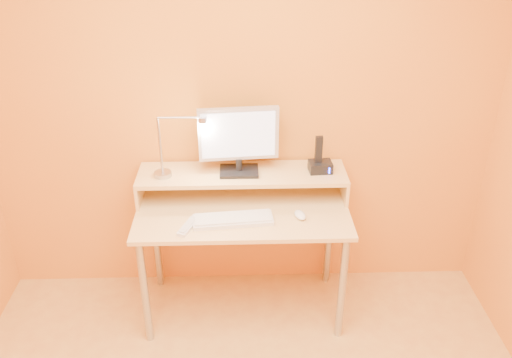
{
  "coord_description": "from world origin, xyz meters",
  "views": [
    {
      "loc": [
        -0.01,
        -1.44,
        2.35
      ],
      "look_at": [
        0.07,
        1.13,
        0.94
      ],
      "focal_mm": 38.33,
      "sensor_mm": 36.0,
      "label": 1
    }
  ],
  "objects_px": {
    "phone_dock": "(320,167)",
    "mouse": "(300,215)",
    "keyboard": "(233,220)",
    "remote_control": "(188,227)",
    "lamp_base": "(163,174)",
    "monitor_panel": "(238,134)"
  },
  "relations": [
    {
      "from": "phone_dock",
      "to": "lamp_base",
      "type": "bearing_deg",
      "value": 177.98
    },
    {
      "from": "lamp_base",
      "to": "remote_control",
      "type": "distance_m",
      "value": 0.37
    },
    {
      "from": "monitor_panel",
      "to": "keyboard",
      "type": "relative_size",
      "value": 1.03
    },
    {
      "from": "phone_dock",
      "to": "keyboard",
      "type": "height_order",
      "value": "phone_dock"
    },
    {
      "from": "remote_control",
      "to": "mouse",
      "type": "bearing_deg",
      "value": 28.93
    },
    {
      "from": "mouse",
      "to": "remote_control",
      "type": "relative_size",
      "value": 0.55
    },
    {
      "from": "phone_dock",
      "to": "mouse",
      "type": "height_order",
      "value": "phone_dock"
    },
    {
      "from": "keyboard",
      "to": "monitor_panel",
      "type": "bearing_deg",
      "value": 77.23
    },
    {
      "from": "keyboard",
      "to": "remote_control",
      "type": "height_order",
      "value": "keyboard"
    },
    {
      "from": "keyboard",
      "to": "mouse",
      "type": "xyz_separation_m",
      "value": [
        0.37,
        0.03,
        0.01
      ]
    },
    {
      "from": "keyboard",
      "to": "mouse",
      "type": "distance_m",
      "value": 0.37
    },
    {
      "from": "mouse",
      "to": "monitor_panel",
      "type": "bearing_deg",
      "value": 126.82
    },
    {
      "from": "remote_control",
      "to": "lamp_base",
      "type": "bearing_deg",
      "value": 138.98
    },
    {
      "from": "lamp_base",
      "to": "mouse",
      "type": "relative_size",
      "value": 1.01
    },
    {
      "from": "keyboard",
      "to": "remote_control",
      "type": "distance_m",
      "value": 0.25
    },
    {
      "from": "monitor_panel",
      "to": "remote_control",
      "type": "height_order",
      "value": "monitor_panel"
    },
    {
      "from": "keyboard",
      "to": "remote_control",
      "type": "xyz_separation_m",
      "value": [
        -0.24,
        -0.05,
        -0.0
      ]
    },
    {
      "from": "lamp_base",
      "to": "mouse",
      "type": "distance_m",
      "value": 0.81
    },
    {
      "from": "remote_control",
      "to": "keyboard",
      "type": "bearing_deg",
      "value": 33.72
    },
    {
      "from": "lamp_base",
      "to": "mouse",
      "type": "height_order",
      "value": "lamp_base"
    },
    {
      "from": "lamp_base",
      "to": "monitor_panel",
      "type": "bearing_deg",
      "value": 5.28
    },
    {
      "from": "phone_dock",
      "to": "mouse",
      "type": "relative_size",
      "value": 1.31
    }
  ]
}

